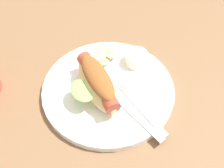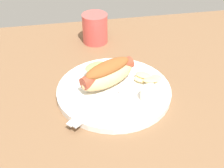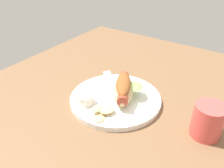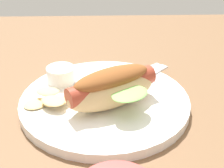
# 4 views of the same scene
# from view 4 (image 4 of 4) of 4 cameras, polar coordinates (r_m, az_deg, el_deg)

# --- Properties ---
(ground_plane) EXTENTS (1.20, 0.90, 0.02)m
(ground_plane) POSITION_cam_4_polar(r_m,az_deg,el_deg) (0.60, -4.73, -3.11)
(ground_plane) COLOR brown
(plate) EXTENTS (0.28, 0.28, 0.02)m
(plate) POSITION_cam_4_polar(r_m,az_deg,el_deg) (0.57, -1.23, -3.05)
(plate) COLOR white
(plate) RESTS_ON ground_plane
(hot_dog) EXTENTS (0.16, 0.13, 0.06)m
(hot_dog) POSITION_cam_4_polar(r_m,az_deg,el_deg) (0.53, 0.04, -0.53)
(hot_dog) COLOR #DBB77A
(hot_dog) RESTS_ON plate
(sauce_ramekin) EXTENTS (0.05, 0.05, 0.03)m
(sauce_ramekin) POSITION_cam_4_polar(r_m,az_deg,el_deg) (0.61, -8.55, 1.52)
(sauce_ramekin) COLOR white
(sauce_ramekin) RESTS_ON plate
(fork) EXTENTS (0.13, 0.11, 0.00)m
(fork) POSITION_cam_4_polar(r_m,az_deg,el_deg) (0.63, 3.12, 1.24)
(fork) COLOR silver
(fork) RESTS_ON plate
(knife) EXTENTS (0.11, 0.11, 0.00)m
(knife) POSITION_cam_4_polar(r_m,az_deg,el_deg) (0.62, 5.10, 0.98)
(knife) COLOR silver
(knife) RESTS_ON plate
(chips_pile) EXTENTS (0.08, 0.06, 0.02)m
(chips_pile) POSITION_cam_4_polar(r_m,az_deg,el_deg) (0.55, -10.59, -2.63)
(chips_pile) COLOR #E0C07A
(chips_pile) RESTS_ON plate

